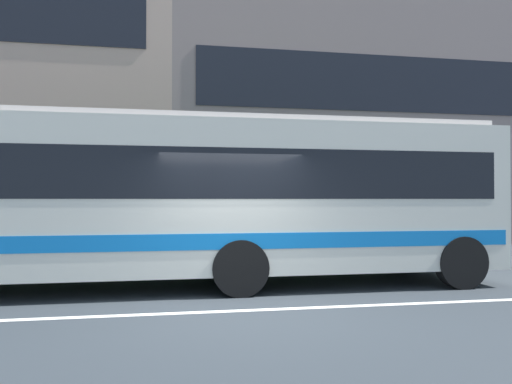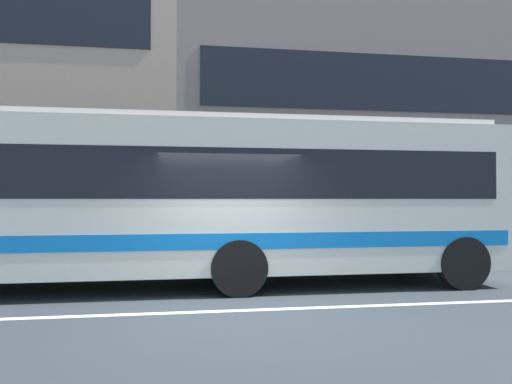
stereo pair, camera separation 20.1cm
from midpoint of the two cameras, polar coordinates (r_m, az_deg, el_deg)
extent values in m
plane|color=#2B3136|center=(7.82, -1.29, -13.44)|extent=(160.00, 160.00, 0.00)
cube|color=silver|center=(7.82, -1.29, -13.42)|extent=(60.00, 0.16, 0.01)
cube|color=#396E30|center=(13.50, -5.40, -5.55)|extent=(12.99, 1.10, 1.19)
cube|color=gray|center=(23.50, 16.00, 7.38)|extent=(19.60, 8.75, 10.09)
cube|color=black|center=(19.82, 21.52, 11.32)|extent=(18.03, 0.04, 2.02)
cube|color=beige|center=(9.84, -6.62, -0.62)|extent=(12.05, 2.59, 2.78)
cube|color=black|center=(9.85, -6.62, 1.81)|extent=(11.33, 2.61, 0.89)
cube|color=#1068BB|center=(9.87, -6.63, -5.07)|extent=(11.81, 2.62, 0.28)
cube|color=beige|center=(9.95, -6.61, 7.76)|extent=(11.57, 2.18, 0.12)
cylinder|color=black|center=(8.82, -1.31, -8.69)|extent=(1.00, 0.28, 1.00)
cylinder|color=black|center=(11.15, -3.03, -7.04)|extent=(1.00, 0.28, 1.00)
cylinder|color=black|center=(10.32, 23.09, -7.48)|extent=(1.00, 0.28, 1.00)
cylinder|color=black|center=(12.37, 17.17, -6.39)|extent=(1.00, 0.28, 1.00)
camera|label=1|loc=(0.10, -89.41, -0.01)|focal=34.94mm
camera|label=2|loc=(0.10, 90.59, 0.01)|focal=34.94mm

